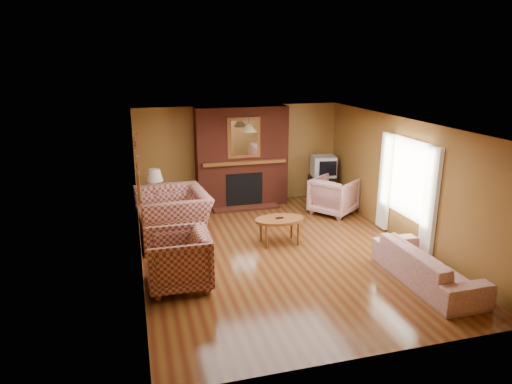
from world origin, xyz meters
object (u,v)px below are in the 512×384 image
object	(u,v)px
coffee_table	(280,221)
crt_tv	(323,166)
fireplace	(242,158)
plaid_armchair	(178,260)
floral_sofa	(427,265)
floral_armchair	(334,196)
plaid_loveseat	(173,216)
side_table	(157,208)
table_lamp	(155,181)
tv_stand	(322,188)

from	to	relation	value
coffee_table	crt_tv	world-z (taller)	crt_tv
fireplace	plaid_armchair	world-z (taller)	fireplace
floral_sofa	floral_armchair	xyz separation A→B (m)	(-0.01, 3.56, 0.12)
plaid_loveseat	side_table	distance (m)	1.35
table_lamp	tv_stand	distance (m)	4.20
plaid_loveseat	fireplace	bearing A→B (deg)	129.55
plaid_loveseat	coffee_table	size ratio (longest dim) A/B	1.59
side_table	plaid_loveseat	bearing A→B (deg)	-79.21
floral_armchair	crt_tv	size ratio (longest dim) A/B	1.46
fireplace	floral_armchair	bearing A→B (deg)	-32.39
floral_armchair	crt_tv	xyz separation A→B (m)	(0.16, 1.01, 0.47)
table_lamp	crt_tv	distance (m)	4.16
coffee_table	side_table	bearing A→B (deg)	137.12
plaid_loveseat	crt_tv	bearing A→B (deg)	107.62
tv_stand	floral_armchair	bearing A→B (deg)	-104.55
plaid_armchair	side_table	distance (m)	3.30
floral_armchair	table_lamp	bearing A→B (deg)	43.73
side_table	table_lamp	world-z (taller)	table_lamp
crt_tv	plaid_armchair	bearing A→B (deg)	-137.76
plaid_loveseat	crt_tv	size ratio (longest dim) A/B	2.39
table_lamp	tv_stand	size ratio (longest dim) A/B	0.98
floral_sofa	coffee_table	size ratio (longest dim) A/B	2.16
floral_armchair	side_table	world-z (taller)	floral_armchair
side_table	tv_stand	size ratio (longest dim) A/B	0.84
plaid_armchair	fireplace	bearing A→B (deg)	153.48
side_table	tv_stand	distance (m)	4.17
plaid_loveseat	floral_sofa	world-z (taller)	plaid_loveseat
side_table	crt_tv	bearing A→B (deg)	4.74
plaid_loveseat	floral_armchair	distance (m)	3.80
plaid_loveseat	floral_sofa	distance (m)	4.75
floral_sofa	tv_stand	distance (m)	4.58
floral_armchair	tv_stand	world-z (taller)	floral_armchair
plaid_armchair	tv_stand	bearing A→B (deg)	132.79
coffee_table	tv_stand	world-z (taller)	tv_stand
plaid_loveseat	floral_sofa	size ratio (longest dim) A/B	0.74
fireplace	side_table	distance (m)	2.35
floral_armchair	fireplace	bearing A→B (deg)	20.83
table_lamp	crt_tv	world-z (taller)	table_lamp
coffee_table	crt_tv	xyz separation A→B (m)	(1.93, 2.40, 0.43)
plaid_armchair	crt_tv	bearing A→B (deg)	132.75
floral_sofa	tv_stand	xyz separation A→B (m)	(0.15, 4.57, 0.01)
floral_sofa	tv_stand	bearing A→B (deg)	-2.36
plaid_armchair	floral_sofa	size ratio (longest dim) A/B	0.48
floral_sofa	tv_stand	size ratio (longest dim) A/B	3.27
floral_sofa	side_table	distance (m)	5.82
floral_sofa	floral_armchair	size ratio (longest dim) A/B	2.23
coffee_table	table_lamp	bearing A→B (deg)	137.12
tv_stand	side_table	bearing A→B (deg)	178.96
fireplace	side_table	bearing A→B (deg)	-165.71
fireplace	plaid_loveseat	distance (m)	2.70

